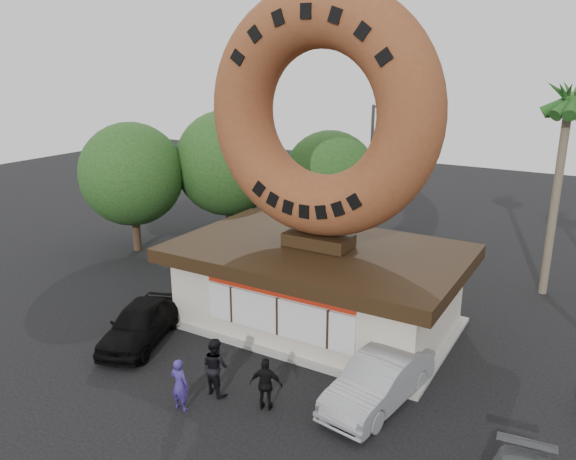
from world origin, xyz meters
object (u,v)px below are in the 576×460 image
at_px(person_left, 180,385).
at_px(giant_donut, 321,114).
at_px(person_right, 266,384).
at_px(car_black, 140,323).
at_px(person_center, 215,366).
at_px(donut_shop, 318,283).
at_px(car_silver, 378,381).
at_px(street_lamp, 373,170).

bearing_deg(person_left, giant_donut, -98.93).
relative_size(giant_donut, person_right, 5.34).
bearing_deg(car_black, person_center, -35.38).
bearing_deg(person_right, car_black, -30.19).
bearing_deg(giant_donut, donut_shop, -90.00).
relative_size(person_center, car_silver, 0.41).
bearing_deg(street_lamp, person_right, -78.51).
distance_m(donut_shop, car_silver, 5.86).
bearing_deg(car_silver, giant_donut, 145.00).
bearing_deg(street_lamp, person_left, -86.71).
height_order(person_left, person_right, person_right).
relative_size(person_center, person_right, 1.11).
bearing_deg(person_center, donut_shop, -81.52).
distance_m(person_center, car_black, 4.73).
relative_size(donut_shop, street_lamp, 1.40).
bearing_deg(person_left, donut_shop, -98.95).
relative_size(street_lamp, person_right, 4.65).
xyz_separation_m(person_right, car_black, (-6.41, 1.20, -0.09)).
xyz_separation_m(street_lamp, person_left, (1.00, -17.35, -3.63)).
relative_size(car_black, car_silver, 0.97).
relative_size(giant_donut, person_center, 4.79).
relative_size(person_center, car_black, 0.42).
relative_size(donut_shop, car_black, 2.47).
relative_size(street_lamp, person_center, 4.17).
height_order(person_right, car_silver, person_right).
bearing_deg(car_black, person_left, -51.02).
relative_size(person_left, person_center, 0.88).
relative_size(donut_shop, person_left, 6.60).
bearing_deg(person_center, person_right, -164.74).
bearing_deg(giant_donut, person_center, -94.35).
height_order(donut_shop, person_left, donut_shop).
bearing_deg(giant_donut, car_silver, -43.25).
distance_m(giant_donut, person_right, 9.74).
relative_size(giant_donut, person_left, 5.42).
height_order(giant_donut, street_lamp, giant_donut).
distance_m(person_left, car_black, 4.86).
height_order(giant_donut, person_right, giant_donut).
bearing_deg(car_black, street_lamp, 58.29).
bearing_deg(person_center, car_silver, -142.63).
distance_m(person_left, person_center, 1.32).
xyz_separation_m(street_lamp, person_right, (3.26, -16.02, -3.62)).
height_order(donut_shop, person_center, donut_shop).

